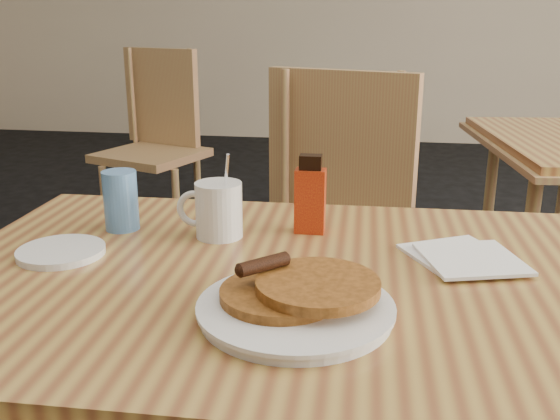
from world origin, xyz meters
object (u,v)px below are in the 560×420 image
object	(u,v)px
pancake_plate	(296,302)
coffee_mug	(217,209)
blue_tumbler	(121,200)
main_table	(290,297)
chair_main_far	(336,218)
chair_wall_extra	(156,129)
syrup_bottle	(310,197)

from	to	relation	value
pancake_plate	coffee_mug	world-z (taller)	coffee_mug
coffee_mug	blue_tumbler	distance (m)	0.19
main_table	chair_main_far	bearing A→B (deg)	88.27
chair_wall_extra	chair_main_far	bearing A→B (deg)	-32.31
chair_main_far	syrup_bottle	bearing A→B (deg)	-71.91
syrup_bottle	main_table	bearing A→B (deg)	-92.09
main_table	pancake_plate	distance (m)	0.16
coffee_mug	blue_tumbler	size ratio (longest dim) A/B	1.42
pancake_plate	blue_tumbler	distance (m)	0.49
pancake_plate	coffee_mug	distance (m)	0.35
chair_wall_extra	blue_tumbler	xyz separation A→B (m)	(0.63, -1.92, 0.22)
main_table	syrup_bottle	world-z (taller)	syrup_bottle
chair_wall_extra	syrup_bottle	world-z (taller)	chair_wall_extra
pancake_plate	main_table	bearing A→B (deg)	101.52
syrup_bottle	chair_wall_extra	bearing A→B (deg)	118.05
pancake_plate	blue_tumbler	size ratio (longest dim) A/B	2.39
chair_main_far	syrup_bottle	world-z (taller)	chair_main_far
chair_wall_extra	coffee_mug	size ratio (longest dim) A/B	6.05
main_table	coffee_mug	xyz separation A→B (m)	(-0.16, 0.15, 0.10)
coffee_mug	blue_tumbler	world-z (taller)	coffee_mug
main_table	chair_wall_extra	world-z (taller)	chair_wall_extra
chair_main_far	coffee_mug	world-z (taller)	chair_main_far
chair_main_far	blue_tumbler	world-z (taller)	chair_main_far
main_table	blue_tumbler	size ratio (longest dim) A/B	10.64
chair_main_far	coffee_mug	distance (m)	0.66
chair_wall_extra	syrup_bottle	size ratio (longest dim) A/B	6.57
coffee_mug	main_table	bearing A→B (deg)	-45.31
main_table	coffee_mug	bearing A→B (deg)	136.13
main_table	coffee_mug	distance (m)	0.24
pancake_plate	syrup_bottle	world-z (taller)	syrup_bottle
coffee_mug	syrup_bottle	world-z (taller)	coffee_mug
chair_wall_extra	pancake_plate	world-z (taller)	chair_wall_extra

